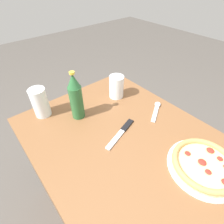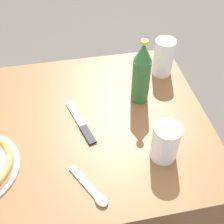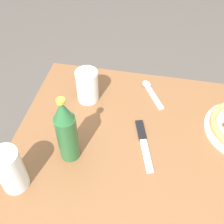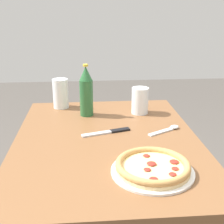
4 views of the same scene
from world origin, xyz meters
name	(u,v)px [view 2 (image 2 of 4)]	position (x,y,z in m)	size (l,w,h in m)	color
ground_plane	(81,216)	(0.00, 0.00, 0.00)	(8.00, 8.00, 0.00)	#4C4742
table	(74,181)	(0.00, 0.00, 0.37)	(0.98, 0.72, 0.74)	brown
glass_cola	(163,59)	(-0.41, -0.21, 0.81)	(0.08, 0.08, 0.15)	white
glass_red_wine	(165,144)	(-0.29, 0.18, 0.79)	(0.08, 0.08, 0.13)	white
beer_bottle	(141,74)	(-0.28, -0.08, 0.85)	(0.06, 0.06, 0.24)	#286033
knife	(81,124)	(-0.06, 0.01, 0.74)	(0.08, 0.20, 0.01)	black
spoon	(94,192)	(-0.06, 0.26, 0.74)	(0.10, 0.15, 0.01)	silver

